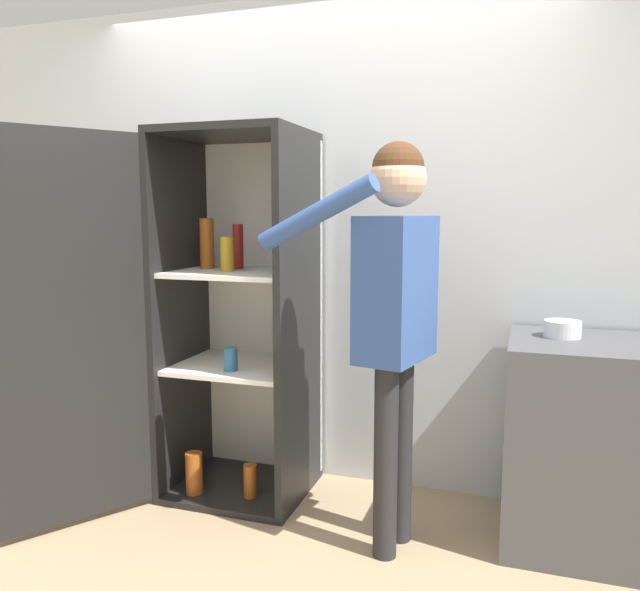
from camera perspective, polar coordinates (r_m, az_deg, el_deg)
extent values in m
plane|color=tan|center=(2.82, -6.39, -23.22)|extent=(12.00, 12.00, 0.00)
cube|color=silver|center=(3.34, 0.35, 4.73)|extent=(7.00, 0.06, 2.55)
cube|color=black|center=(3.45, -7.16, -16.89)|extent=(0.69, 0.60, 0.04)
cube|color=black|center=(3.16, -7.73, 14.48)|extent=(0.69, 0.60, 0.04)
cube|color=white|center=(3.43, -5.38, -1.17)|extent=(0.69, 0.03, 1.77)
cube|color=black|center=(3.34, -12.55, -1.58)|extent=(0.03, 0.60, 1.77)
cube|color=black|center=(3.05, -1.85, -2.25)|extent=(0.04, 0.60, 1.77)
cube|color=white|center=(3.23, -7.36, -6.42)|extent=(0.62, 0.53, 0.02)
cube|color=white|center=(3.15, -7.51, 2.06)|extent=(0.62, 0.53, 0.02)
cube|color=black|center=(3.01, -22.00, -2.96)|extent=(0.42, 0.60, 1.77)
cylinder|color=teal|center=(3.09, -8.18, -5.79)|extent=(0.07, 0.07, 0.11)
cylinder|color=maroon|center=(3.19, -3.49, -4.92)|extent=(0.05, 0.05, 0.15)
cylinder|color=#9E4C19|center=(3.32, -11.43, -15.62)|extent=(0.08, 0.08, 0.21)
cylinder|color=maroon|center=(3.24, -7.50, 4.46)|extent=(0.05, 0.05, 0.23)
cylinder|color=#B78C1E|center=(3.11, -8.49, 3.75)|extent=(0.07, 0.07, 0.17)
cylinder|color=#9E4C19|center=(3.25, -6.39, -16.48)|extent=(0.07, 0.07, 0.17)
cylinder|color=#9E4C19|center=(3.27, -10.30, 4.69)|extent=(0.07, 0.07, 0.26)
cylinder|color=#262628|center=(2.69, 6.02, -14.82)|extent=(0.10, 0.10, 0.84)
cylinder|color=#262628|center=(2.83, 7.41, -13.71)|extent=(0.10, 0.10, 0.84)
cube|color=#335193|center=(2.58, 6.98, 0.64)|extent=(0.30, 0.43, 0.59)
sphere|color=#DBAD89|center=(2.56, 7.15, 10.59)|extent=(0.23, 0.23, 0.23)
sphere|color=#4C2D19|center=(2.57, 7.16, 11.49)|extent=(0.21, 0.21, 0.21)
cylinder|color=#335193|center=(2.48, -0.33, 7.48)|extent=(0.54, 0.19, 0.31)
cylinder|color=#335193|center=(2.79, 8.79, 0.50)|extent=(0.08, 0.08, 0.56)
cube|color=#4C4C51|center=(3.00, 24.08, -12.38)|extent=(0.76, 0.62, 0.90)
cylinder|color=white|center=(2.92, 21.29, -2.86)|extent=(0.16, 0.16, 0.07)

